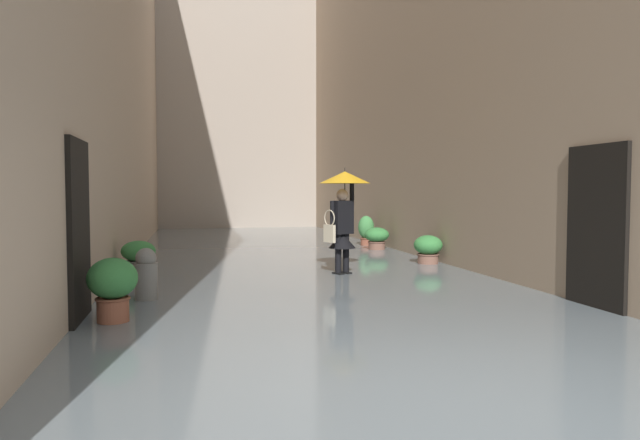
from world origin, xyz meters
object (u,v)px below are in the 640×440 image
object	(u,v)px
potted_plant_far_left	(428,249)
potted_plant_far_right	(138,258)
potted_plant_mid_left	(377,238)
mooring_bollard	(146,277)
potted_plant_near_left	(366,230)
person_wading	(343,203)
potted_plant_mid_right	(113,286)

from	to	relation	value
potted_plant_far_left	potted_plant_far_right	size ratio (longest dim) A/B	0.93
potted_plant_mid_left	mooring_bollard	size ratio (longest dim) A/B	0.81
potted_plant_near_left	potted_plant_mid_left	bearing A→B (deg)	86.78
potted_plant_far_left	mooring_bollard	distance (m)	6.16
person_wading	potted_plant_mid_left	world-z (taller)	person_wading
potted_plant_mid_right	potted_plant_far_left	world-z (taller)	potted_plant_mid_right
potted_plant_mid_right	potted_plant_mid_left	bearing A→B (deg)	-127.89
potted_plant_mid_right	mooring_bollard	xyz separation A→B (m)	(-0.27, -1.34, -0.09)
mooring_bollard	potted_plant_mid_left	bearing A→B (deg)	-132.30
person_wading	potted_plant_mid_right	world-z (taller)	person_wading
person_wading	potted_plant_far_right	size ratio (longest dim) A/B	2.81
potted_plant_mid_right	mooring_bollard	size ratio (longest dim) A/B	1.03
mooring_bollard	potted_plant_near_left	bearing A→B (deg)	-127.65
potted_plant_far_left	potted_plant_mid_left	size ratio (longest dim) A/B	1.03
potted_plant_far_left	potted_plant_far_right	bearing A→B (deg)	6.73
mooring_bollard	person_wading	bearing A→B (deg)	-151.42
person_wading	potted_plant_far_right	bearing A→B (deg)	-5.56
potted_plant_far_left	potted_plant_near_left	world-z (taller)	potted_plant_near_left
potted_plant_mid_left	potted_plant_far_right	xyz separation A→B (m)	(5.62, 3.68, 0.04)
potted_plant_far_right	potted_plant_near_left	bearing A→B (deg)	-139.73
potted_plant_mid_left	person_wading	bearing A→B (deg)	63.82
potted_plant_mid_right	potted_plant_mid_left	xyz separation A→B (m)	(-5.60, -7.20, -0.11)
person_wading	potted_plant_near_left	distance (m)	5.63
potted_plant_mid_right	potted_plant_far_left	size ratio (longest dim) A/B	1.23
potted_plant_far_left	mooring_bollard	xyz separation A→B (m)	(5.46, 2.85, 0.02)
potted_plant_far_left	mooring_bollard	bearing A→B (deg)	27.59
potted_plant_far_right	mooring_bollard	size ratio (longest dim) A/B	0.90
potted_plant_far_left	mooring_bollard	world-z (taller)	mooring_bollard
potted_plant_far_right	potted_plant_near_left	world-z (taller)	potted_plant_near_left
person_wading	mooring_bollard	xyz separation A→B (m)	(3.34, 1.82, -0.99)
potted_plant_far_right	potted_plant_near_left	distance (m)	7.45
potted_plant_mid_right	potted_plant_near_left	xyz separation A→B (m)	(-5.66, -8.33, 0.01)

